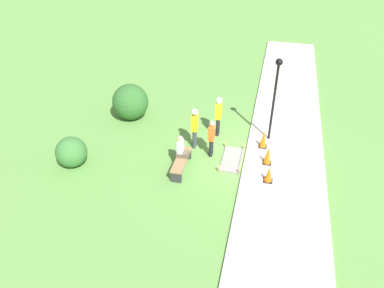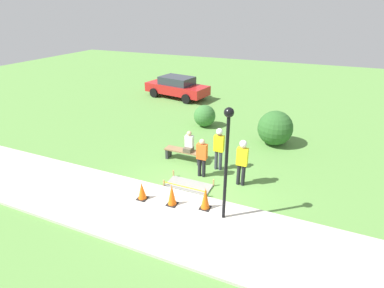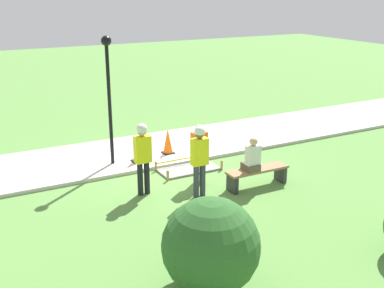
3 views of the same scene
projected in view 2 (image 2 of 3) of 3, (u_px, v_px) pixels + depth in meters
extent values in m
plane|color=#5B8E42|center=(192.00, 195.00, 10.71)|extent=(60.00, 60.00, 0.00)
cube|color=#BCB7AD|center=(172.00, 220.00, 9.40)|extent=(28.00, 3.10, 0.10)
cube|color=gray|center=(189.00, 186.00, 11.22)|extent=(1.68, 0.79, 0.06)
cube|color=tan|center=(164.00, 183.00, 11.14)|extent=(0.05, 0.05, 0.29)
cube|color=tan|center=(206.00, 194.00, 10.54)|extent=(0.05, 0.05, 0.29)
cube|color=tan|center=(173.00, 174.00, 11.80)|extent=(0.05, 0.05, 0.29)
cube|color=tan|center=(214.00, 183.00, 11.20)|extent=(0.05, 0.05, 0.29)
cube|color=yellow|center=(184.00, 187.00, 10.81)|extent=(1.68, 0.00, 0.04)
cube|color=black|center=(143.00, 198.00, 10.34)|extent=(0.34, 0.34, 0.02)
cone|color=orange|center=(142.00, 190.00, 10.21)|extent=(0.29, 0.29, 0.61)
cube|color=black|center=(172.00, 204.00, 10.04)|extent=(0.34, 0.34, 0.02)
cone|color=orange|center=(172.00, 194.00, 9.88)|extent=(0.29, 0.29, 0.75)
cube|color=black|center=(205.00, 208.00, 9.86)|extent=(0.34, 0.34, 0.02)
cone|color=orange|center=(205.00, 198.00, 9.69)|extent=(0.29, 0.29, 0.75)
cube|color=#2D2D33|center=(169.00, 153.00, 13.31)|extent=(0.12, 0.40, 0.44)
cube|color=#2D2D33|center=(200.00, 159.00, 12.77)|extent=(0.12, 0.40, 0.44)
cube|color=olive|center=(184.00, 151.00, 12.93)|extent=(1.71, 0.44, 0.06)
cube|color=brown|center=(189.00, 149.00, 12.80)|extent=(0.34, 0.44, 0.18)
cube|color=silver|center=(189.00, 141.00, 12.73)|extent=(0.36, 0.20, 0.50)
sphere|color=tan|center=(189.00, 133.00, 12.58)|extent=(0.21, 0.21, 0.21)
cylinder|color=black|center=(239.00, 174.00, 11.21)|extent=(0.14, 0.14, 0.85)
cylinder|color=black|center=(243.00, 175.00, 11.14)|extent=(0.14, 0.14, 0.85)
cube|color=yellow|center=(242.00, 157.00, 10.86)|extent=(0.40, 0.22, 0.67)
sphere|color=tan|center=(243.00, 145.00, 10.67)|extent=(0.23, 0.23, 0.23)
sphere|color=white|center=(243.00, 144.00, 10.64)|extent=(0.26, 0.26, 0.26)
cylinder|color=#383D47|center=(216.00, 160.00, 12.27)|extent=(0.14, 0.14, 0.84)
cylinder|color=#383D47|center=(220.00, 161.00, 12.21)|extent=(0.14, 0.14, 0.84)
cube|color=yellow|center=(219.00, 143.00, 11.93)|extent=(0.40, 0.22, 0.67)
sphere|color=brown|center=(219.00, 133.00, 11.74)|extent=(0.23, 0.23, 0.23)
sphere|color=white|center=(219.00, 132.00, 11.71)|extent=(0.26, 0.26, 0.26)
cylinder|color=black|center=(200.00, 167.00, 11.79)|extent=(0.14, 0.14, 0.78)
cylinder|color=black|center=(204.00, 168.00, 11.72)|extent=(0.14, 0.14, 0.78)
cube|color=#E55B1E|center=(202.00, 152.00, 11.46)|extent=(0.40, 0.22, 0.62)
sphere|color=tan|center=(202.00, 142.00, 11.29)|extent=(0.21, 0.21, 0.21)
cylinder|color=black|center=(226.00, 170.00, 8.74)|extent=(0.10, 0.10, 3.37)
sphere|color=black|center=(229.00, 112.00, 7.99)|extent=(0.28, 0.28, 0.28)
cube|color=red|center=(177.00, 89.00, 21.90)|extent=(4.91, 2.62, 0.64)
cube|color=#2D333D|center=(177.00, 80.00, 21.65)|extent=(2.58, 1.98, 0.55)
cylinder|color=black|center=(200.00, 93.00, 21.99)|extent=(0.71, 0.36, 0.67)
cylinder|color=black|center=(186.00, 99.00, 20.63)|extent=(0.71, 0.36, 0.67)
cylinder|color=black|center=(169.00, 88.00, 23.45)|extent=(0.71, 0.36, 0.67)
cylinder|color=black|center=(154.00, 93.00, 22.08)|extent=(0.71, 0.36, 0.67)
sphere|color=#387033|center=(205.00, 116.00, 16.63)|extent=(1.21, 1.21, 1.21)
sphere|color=#2D6028|center=(275.00, 128.00, 14.33)|extent=(1.67, 1.67, 1.67)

